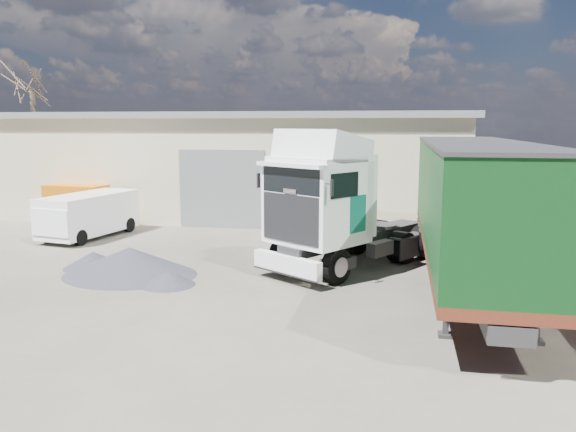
% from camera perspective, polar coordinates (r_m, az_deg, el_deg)
% --- Properties ---
extents(ground, '(120.00, 120.00, 0.00)m').
position_cam_1_polar(ground, '(16.27, -10.02, -7.77)').
color(ground, '#2B2923').
rests_on(ground, ground).
extents(warehouse, '(30.60, 12.60, 5.42)m').
position_cam_1_polar(warehouse, '(32.71, -10.47, 5.52)').
color(warehouse, beige).
rests_on(warehouse, ground).
extents(brick_boundary_wall, '(0.35, 26.00, 2.50)m').
position_cam_1_polar(brick_boundary_wall, '(21.74, 26.11, -0.88)').
color(brick_boundary_wall, brown).
rests_on(brick_boundary_wall, ground).
extents(bare_tree, '(4.00, 4.00, 9.60)m').
position_cam_1_polar(bare_tree, '(41.90, -24.65, 12.84)').
color(bare_tree, '#382B21').
rests_on(bare_tree, ground).
extents(tractor_unit, '(5.95, 7.00, 4.60)m').
position_cam_1_polar(tractor_unit, '(18.24, 4.80, 0.43)').
color(tractor_unit, black).
rests_on(tractor_unit, ground).
extents(box_trailer, '(2.99, 12.86, 4.26)m').
position_cam_1_polar(box_trailer, '(16.93, 18.25, 1.58)').
color(box_trailer, '#2D2D30').
rests_on(box_trailer, ground).
extents(panel_van, '(2.66, 4.76, 1.84)m').
position_cam_1_polar(panel_van, '(25.02, -19.82, 0.05)').
color(panel_van, black).
rests_on(panel_van, ground).
extents(orange_skip, '(3.30, 2.32, 1.91)m').
position_cam_1_polar(orange_skip, '(28.61, -20.40, 0.88)').
color(orange_skip, '#2D2D30').
rests_on(orange_skip, ground).
extents(gravel_heap, '(5.10, 4.40, 0.90)m').
position_cam_1_polar(gravel_heap, '(18.58, -15.97, -4.51)').
color(gravel_heap, '#1F212A').
rests_on(gravel_heap, ground).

